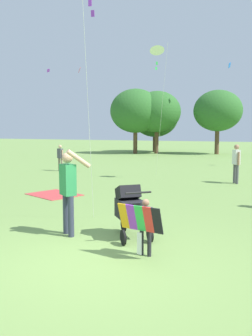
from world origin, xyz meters
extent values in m
plane|color=#75994C|center=(0.00, 0.00, 0.00)|extent=(120.00, 120.00, 0.00)
cylinder|color=brown|center=(-9.22, 23.90, 0.97)|extent=(0.36, 0.36, 1.94)
ellipsoid|color=#2D6628|center=(-9.22, 23.90, 3.73)|extent=(4.49, 4.04, 3.81)
cylinder|color=brown|center=(-8.46, 26.88, 0.76)|extent=(0.36, 0.36, 1.52)
ellipsoid|color=#2D6628|center=(-8.46, 26.88, 3.28)|extent=(4.40, 3.96, 3.74)
cylinder|color=brown|center=(-7.52, 24.68, 0.98)|extent=(0.36, 0.36, 1.97)
ellipsoid|color=#2D6628|center=(-7.52, 24.68, 3.65)|extent=(4.22, 3.80, 3.59)
cylinder|color=brown|center=(-2.50, 25.95, 1.03)|extent=(0.36, 0.36, 2.06)
ellipsoid|color=#2D6628|center=(-2.50, 25.95, 3.70)|extent=(4.11, 3.69, 3.49)
cylinder|color=#232328|center=(0.71, 0.52, 0.23)|extent=(0.07, 0.07, 0.47)
cylinder|color=#232328|center=(0.57, 0.54, 0.23)|extent=(0.07, 0.07, 0.47)
cube|color=#4C4C56|center=(0.64, 0.53, 0.64)|extent=(0.22, 0.16, 0.35)
cylinder|color=#A37556|center=(0.77, 0.51, 0.62)|extent=(0.05, 0.05, 0.31)
cylinder|color=#A37556|center=(0.51, 0.55, 0.62)|extent=(0.05, 0.05, 0.31)
sphere|color=#A37556|center=(0.64, 0.53, 0.89)|extent=(0.12, 0.12, 0.12)
cube|color=black|center=(0.92, 0.31, 0.67)|extent=(0.18, 0.18, 0.44)
cube|color=red|center=(0.76, 0.33, 0.67)|extent=(0.18, 0.18, 0.44)
cube|color=green|center=(0.61, 0.35, 0.67)|extent=(0.18, 0.18, 0.44)
cube|color=purple|center=(0.46, 0.38, 0.67)|extent=(0.18, 0.18, 0.44)
cube|color=#F4A319|center=(0.31, 0.40, 0.67)|extent=(0.18, 0.18, 0.44)
cube|color=white|center=(0.61, 0.33, 0.26)|extent=(0.08, 0.02, 0.36)
cylinder|color=#33384C|center=(-1.26, 1.05, 0.40)|extent=(0.12, 0.12, 0.81)
cylinder|color=#33384C|center=(-1.05, 0.90, 0.40)|extent=(0.12, 0.12, 0.81)
cube|color=#2D8C4C|center=(-1.15, 0.97, 1.11)|extent=(0.42, 0.38, 0.61)
cylinder|color=tan|center=(-1.34, 1.10, 1.07)|extent=(0.09, 0.09, 0.54)
cylinder|color=tan|center=(-0.90, 0.96, 1.53)|extent=(0.35, 0.46, 0.38)
sphere|color=tan|center=(-1.15, 0.97, 1.54)|extent=(0.21, 0.21, 0.21)
cylinder|color=black|center=(-0.26, 1.63, 0.14)|extent=(0.22, 0.23, 0.28)
cylinder|color=black|center=(0.08, 0.86, 0.14)|extent=(0.22, 0.23, 0.28)
cylinder|color=black|center=(0.47, 1.21, 0.14)|extent=(0.22, 0.23, 0.28)
cube|color=black|center=(0.02, 1.32, 0.56)|extent=(0.76, 0.77, 0.36)
cube|color=black|center=(-0.06, 1.41, 0.86)|extent=(0.59, 0.59, 0.35)
cylinder|color=black|center=(0.33, 0.98, 0.96)|extent=(0.38, 0.35, 0.04)
cube|color=purple|center=(-1.43, 2.40, 4.90)|extent=(0.08, 0.03, 0.14)
cube|color=purple|center=(-1.38, 2.44, 4.68)|extent=(0.08, 0.04, 0.14)
cylinder|color=silver|center=(-1.15, 1.77, 2.76)|extent=(0.50, 1.30, 5.53)
cone|color=white|center=(-2.62, 10.44, 5.60)|extent=(0.84, 0.81, 0.35)
cube|color=green|center=(-2.62, 10.43, 5.02)|extent=(0.08, 0.06, 0.14)
cube|color=green|center=(-2.64, 10.42, 4.80)|extent=(0.09, 0.08, 0.14)
cylinder|color=silver|center=(-2.09, 9.53, 2.71)|extent=(1.08, 1.84, 5.42)
cube|color=red|center=(-12.25, 19.65, 6.78)|extent=(0.35, 0.33, 0.47)
cube|color=blue|center=(-1.09, 21.97, 6.72)|extent=(0.17, 0.44, 0.45)
cube|color=purple|center=(-15.13, 19.52, 6.91)|extent=(0.21, 0.33, 0.30)
cylinder|color=#4C4C51|center=(1.10, 9.22, 0.37)|extent=(0.11, 0.11, 0.75)
cylinder|color=#4C4C51|center=(0.98, 9.42, 0.37)|extent=(0.11, 0.11, 0.75)
cube|color=silver|center=(1.04, 9.32, 1.03)|extent=(0.34, 0.38, 0.56)
cylinder|color=#A37556|center=(1.14, 9.15, 0.99)|extent=(0.08, 0.08, 0.50)
cylinder|color=#A37556|center=(0.93, 9.50, 0.99)|extent=(0.08, 0.08, 0.50)
sphere|color=#A37556|center=(1.04, 9.32, 1.42)|extent=(0.19, 0.19, 0.19)
cylinder|color=#7F705B|center=(-7.51, 10.05, 0.33)|extent=(0.10, 0.10, 0.65)
cylinder|color=#7F705B|center=(-7.71, 10.11, 0.33)|extent=(0.10, 0.10, 0.65)
cube|color=#4C4C56|center=(-7.61, 10.08, 0.90)|extent=(0.32, 0.25, 0.49)
cylinder|color=tan|center=(-7.44, 10.03, 0.86)|extent=(0.07, 0.07, 0.43)
cylinder|color=tan|center=(-7.78, 10.13, 0.86)|extent=(0.07, 0.07, 0.43)
sphere|color=tan|center=(-7.61, 10.08, 1.24)|extent=(0.17, 0.17, 0.17)
cube|color=#CC3D3D|center=(-4.00, 4.47, 0.01)|extent=(1.91, 1.71, 0.02)
camera|label=1|loc=(2.64, -4.75, 2.07)|focal=37.57mm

